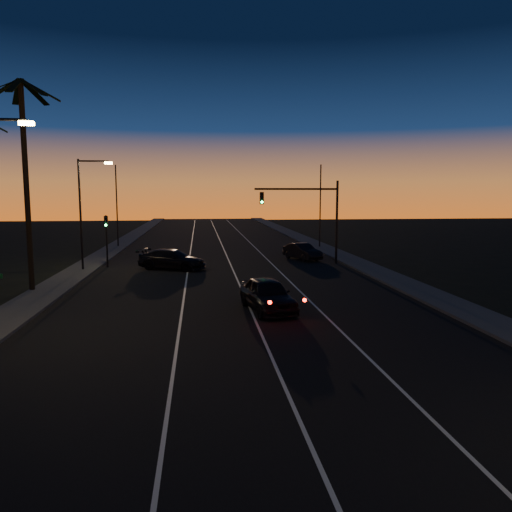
{
  "coord_description": "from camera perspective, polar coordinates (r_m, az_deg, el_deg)",
  "views": [
    {
      "loc": [
        -2.06,
        -1.11,
        5.98
      ],
      "look_at": [
        0.89,
        24.81,
        2.67
      ],
      "focal_mm": 35.0,
      "sensor_mm": 36.0,
      "label": 1
    }
  ],
  "objects": [
    {
      "name": "road",
      "position": [
        31.74,
        -2.67,
        -3.63
      ],
      "size": [
        20.0,
        170.0,
        0.01
      ],
      "primitive_type": "cube",
      "color": "black",
      "rests_on": "ground"
    },
    {
      "name": "sidewalk_left",
      "position": [
        32.96,
        -22.53,
        -3.65
      ],
      "size": [
        2.4,
        170.0,
        0.16
      ],
      "primitive_type": "cube",
      "color": "#363634",
      "rests_on": "ground"
    },
    {
      "name": "sidewalk_right",
      "position": [
        34.33,
        16.36,
        -2.97
      ],
      "size": [
        2.4,
        170.0,
        0.16
      ],
      "primitive_type": "cube",
      "color": "#363634",
      "rests_on": "ground"
    },
    {
      "name": "lane_stripe_left",
      "position": [
        31.69,
        -8.1,
        -3.69
      ],
      "size": [
        0.12,
        160.0,
        0.01
      ],
      "primitive_type": "cube",
      "color": "silver",
      "rests_on": "road"
    },
    {
      "name": "lane_stripe_mid",
      "position": [
        31.78,
        -1.77,
        -3.59
      ],
      "size": [
        0.12,
        160.0,
        0.01
      ],
      "primitive_type": "cube",
      "color": "silver",
      "rests_on": "road"
    },
    {
      "name": "lane_stripe_right",
      "position": [
        32.25,
        4.45,
        -3.45
      ],
      "size": [
        0.12,
        160.0,
        0.01
      ],
      "primitive_type": "cube",
      "color": "silver",
      "rests_on": "road"
    },
    {
      "name": "palm_far",
      "position": [
        32.76,
        -24.88,
        9.42
      ],
      "size": [
        4.25,
        4.16,
        12.53
      ],
      "color": "black",
      "rests_on": "ground"
    },
    {
      "name": "streetlight_left_far",
      "position": [
        40.06,
        -19.03,
        5.52
      ],
      "size": [
        2.55,
        0.26,
        8.5
      ],
      "color": "black",
      "rests_on": "ground"
    },
    {
      "name": "signal_mast",
      "position": [
        42.13,
        6.14,
        5.56
      ],
      "size": [
        7.1,
        0.41,
        7.0
      ],
      "color": "black",
      "rests_on": "ground"
    },
    {
      "name": "signal_post",
      "position": [
        41.88,
        -16.73,
        2.69
      ],
      "size": [
        0.28,
        0.37,
        4.2
      ],
      "color": "black",
      "rests_on": "ground"
    },
    {
      "name": "far_pole_left",
      "position": [
        56.84,
        -15.62,
        5.47
      ],
      "size": [
        0.14,
        0.14,
        9.0
      ],
      "primitive_type": "cylinder",
      "color": "black",
      "rests_on": "ground"
    },
    {
      "name": "far_pole_right",
      "position": [
        54.71,
        7.35,
        5.62
      ],
      "size": [
        0.14,
        0.14,
        9.0
      ],
      "primitive_type": "cylinder",
      "color": "black",
      "rests_on": "ground"
    },
    {
      "name": "lead_car",
      "position": [
        25.43,
        1.33,
        -4.42
      ],
      "size": [
        2.82,
        5.7,
        1.67
      ],
      "color": "black",
      "rests_on": "road"
    },
    {
      "name": "right_car",
      "position": [
        45.07,
        5.31,
        0.52
      ],
      "size": [
        3.07,
        4.65,
        1.45
      ],
      "color": "black",
      "rests_on": "road"
    },
    {
      "name": "cross_car",
      "position": [
        39.66,
        -9.57,
        -0.38
      ],
      "size": [
        5.83,
        4.19,
        1.57
      ],
      "color": "black",
      "rests_on": "road"
    }
  ]
}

